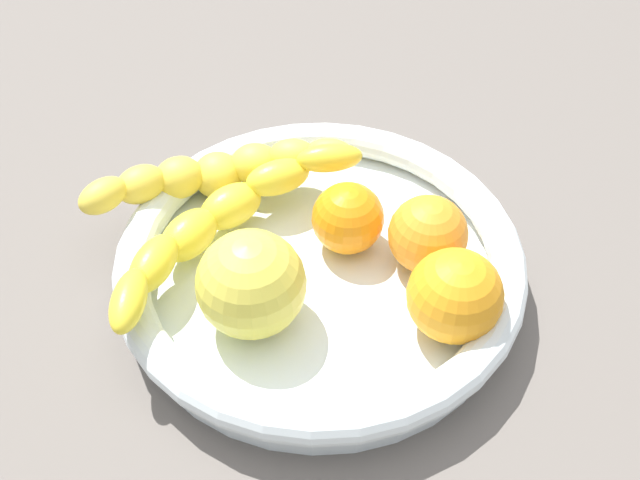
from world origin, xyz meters
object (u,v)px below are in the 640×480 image
object	(u,v)px
fruit_bowl	(320,264)
orange_mid_right	(428,235)
banana_draped_left	(218,172)
orange_front	(455,296)
orange_mid_left	(348,218)
apple_yellow	(251,284)
banana_draped_right	(219,220)

from	to	relation	value
fruit_bowl	orange_mid_right	bearing A→B (deg)	164.53
banana_draped_left	orange_front	xyz separation A→B (cm)	(-11.23, 17.45, 0.34)
banana_draped_left	orange_mid_right	distance (cm)	16.85
orange_front	orange_mid_left	distance (cm)	10.18
apple_yellow	orange_front	bearing A→B (deg)	156.96
orange_front	apple_yellow	bearing A→B (deg)	-23.04
orange_mid_left	orange_mid_right	size ratio (longest dim) A/B	0.93
orange_mid_right	banana_draped_left	bearing A→B (deg)	-43.63
orange_mid_left	apple_yellow	size ratio (longest dim) A/B	0.73
orange_mid_right	apple_yellow	size ratio (longest dim) A/B	0.78
orange_front	banana_draped_right	bearing A→B (deg)	-44.46
orange_front	orange_mid_right	size ratio (longest dim) A/B	1.11
fruit_bowl	banana_draped_left	xyz separation A→B (cm)	(4.81, -9.58, 2.42)
banana_draped_right	apple_yellow	world-z (taller)	apple_yellow
banana_draped_left	apple_yellow	xyz separation A→B (cm)	(0.98, 12.26, 0.81)
orange_mid_left	banana_draped_left	bearing A→B (deg)	-46.45
fruit_bowl	orange_front	distance (cm)	10.53
banana_draped_right	apple_yellow	size ratio (longest dim) A/B	2.94
orange_mid_left	orange_mid_right	distance (cm)	5.90
fruit_bowl	banana_draped_left	bearing A→B (deg)	-63.36
apple_yellow	orange_mid_right	bearing A→B (deg)	-177.23
fruit_bowl	banana_draped_right	world-z (taller)	banana_draped_right
banana_draped_right	orange_mid_left	world-z (taller)	same
banana_draped_right	banana_draped_left	bearing A→B (deg)	-104.01
banana_draped_left	orange_mid_right	bearing A→B (deg)	136.37
orange_mid_right	apple_yellow	distance (cm)	13.22
banana_draped_left	orange_mid_left	size ratio (longest dim) A/B	4.07
banana_draped_right	orange_mid_right	xyz separation A→B (cm)	(-13.48, 6.45, -0.11)
fruit_bowl	banana_draped_right	bearing A→B (deg)	-35.88
banana_draped_left	banana_draped_right	world-z (taller)	banana_draped_right
banana_draped_left	apple_yellow	distance (cm)	12.33
banana_draped_right	apple_yellow	xyz separation A→B (cm)	(-0.31, 7.09, 0.69)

